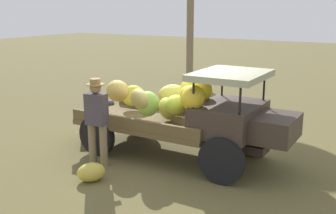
# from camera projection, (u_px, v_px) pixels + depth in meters

# --- Properties ---
(ground_plane) EXTENTS (60.00, 60.00, 0.00)m
(ground_plane) POSITION_uv_depth(u_px,v_px,m) (180.00, 155.00, 8.55)
(ground_plane) COLOR brown
(truck) EXTENTS (4.51, 1.78, 1.86)m
(truck) POSITION_uv_depth(u_px,v_px,m) (191.00, 114.00, 8.10)
(truck) COLOR #3C2F28
(truck) RESTS_ON ground
(farmer) EXTENTS (0.52, 0.48, 1.72)m
(farmer) POSITION_uv_depth(u_px,v_px,m) (97.00, 117.00, 7.76)
(farmer) COLOR #806D4D
(farmer) RESTS_ON ground
(wooden_crate) EXTENTS (0.58, 0.60, 0.48)m
(wooden_crate) POSITION_uv_depth(u_px,v_px,m) (89.00, 129.00, 9.55)
(wooden_crate) COLOR olive
(wooden_crate) RESTS_ON ground
(loose_banana_bunch) EXTENTS (0.60, 0.63, 0.35)m
(loose_banana_bunch) POSITION_uv_depth(u_px,v_px,m) (91.00, 172.00, 7.23)
(loose_banana_bunch) COLOR gold
(loose_banana_bunch) RESTS_ON ground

